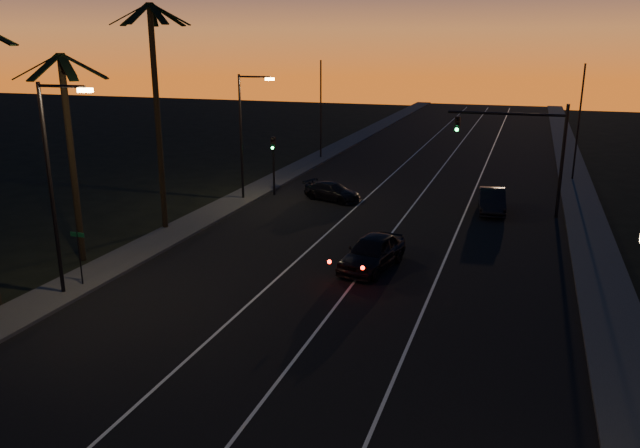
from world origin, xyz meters
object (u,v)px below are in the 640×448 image
(signal_mast, at_px, (523,139))
(lead_car, at_px, (372,252))
(cross_car, at_px, (332,192))
(right_car, at_px, (492,201))

(signal_mast, height_order, lead_car, signal_mast)
(lead_car, distance_m, cross_car, 13.66)
(signal_mast, distance_m, lead_car, 14.59)
(signal_mast, distance_m, cross_car, 12.89)
(right_car, bearing_deg, lead_car, -110.68)
(lead_car, relative_size, cross_car, 1.23)
(signal_mast, height_order, right_car, signal_mast)
(lead_car, xyz_separation_m, right_car, (4.75, 12.59, -0.07))
(signal_mast, relative_size, lead_car, 1.27)
(cross_car, bearing_deg, right_car, 1.40)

